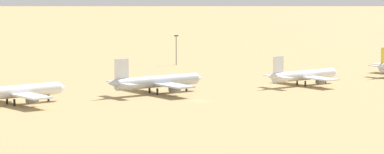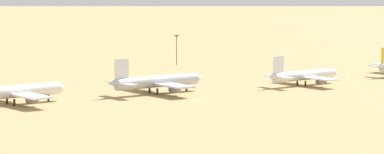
# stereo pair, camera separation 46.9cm
# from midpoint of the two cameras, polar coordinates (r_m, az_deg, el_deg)

# --- Properties ---
(ground) EXTENTS (4000.00, 4000.00, 0.00)m
(ground) POSITION_cam_midpoint_polar(r_m,az_deg,el_deg) (309.54, 0.38, -1.37)
(ground) COLOR tan
(parked_jet_yellow_2) EXTENTS (36.58, 30.98, 12.08)m
(parked_jet_yellow_2) POSITION_cam_midpoint_polar(r_m,az_deg,el_deg) (305.08, -10.15, -0.84)
(parked_jet_yellow_2) COLOR white
(parked_jet_yellow_2) RESTS_ON ground
(parked_jet_white_3) EXTENTS (37.15, 31.29, 12.27)m
(parked_jet_white_3) POSITION_cam_midpoint_polar(r_m,az_deg,el_deg) (325.91, -2.10, -0.27)
(parked_jet_white_3) COLOR silver
(parked_jet_white_3) RESTS_ON ground
(parked_jet_white_4) EXTENTS (32.99, 27.85, 10.89)m
(parked_jet_white_4) POSITION_cam_midpoint_polar(r_m,az_deg,el_deg) (350.20, 6.31, 0.09)
(parked_jet_white_4) COLOR white
(parked_jet_white_4) RESTS_ON ground
(light_pole_west) EXTENTS (1.80, 0.50, 12.53)m
(light_pole_west) POSITION_cam_midpoint_polar(r_m,az_deg,el_deg) (418.92, -0.94, 1.70)
(light_pole_west) COLOR #59595E
(light_pole_west) RESTS_ON ground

